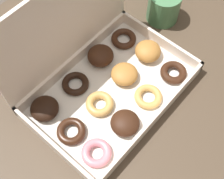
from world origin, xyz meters
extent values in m
plane|color=#564C44|center=(0.00, 0.00, 0.00)|extent=(8.00, 8.00, 0.00)
cube|color=#4C3D2D|center=(0.00, 0.00, 0.73)|extent=(1.07, 0.84, 0.03)
cylinder|color=#4C3D2D|center=(0.49, 0.37, 0.36)|extent=(0.06, 0.06, 0.72)
cube|color=silver|center=(-0.01, -0.02, 0.75)|extent=(0.39, 0.26, 0.01)
cube|color=silver|center=(-0.01, -0.15, 0.77)|extent=(0.39, 0.01, 0.04)
cube|color=silver|center=(-0.01, 0.10, 0.77)|extent=(0.39, 0.01, 0.04)
cube|color=silver|center=(-0.20, -0.02, 0.77)|extent=(0.01, 0.26, 0.04)
cube|color=silver|center=(0.19, -0.02, 0.77)|extent=(0.01, 0.26, 0.04)
cube|color=silver|center=(-0.01, 0.11, 0.91)|extent=(0.39, 0.01, 0.24)
torus|color=pink|center=(-0.15, -0.10, 0.76)|extent=(0.07, 0.07, 0.02)
ellipsoid|color=#381E11|center=(-0.05, -0.11, 0.77)|extent=(0.07, 0.07, 0.04)
torus|color=tan|center=(0.04, -0.10, 0.76)|extent=(0.07, 0.07, 0.02)
torus|color=#381E11|center=(0.13, -0.11, 0.76)|extent=(0.07, 0.07, 0.02)
torus|color=#381E11|center=(-0.15, -0.03, 0.76)|extent=(0.07, 0.07, 0.02)
torus|color=tan|center=(-0.05, -0.03, 0.76)|extent=(0.07, 0.07, 0.02)
ellipsoid|color=#B77A38|center=(0.05, -0.02, 0.77)|extent=(0.07, 0.07, 0.03)
ellipsoid|color=#B77A38|center=(0.14, -0.02, 0.77)|extent=(0.07, 0.07, 0.04)
ellipsoid|color=black|center=(-0.15, 0.06, 0.77)|extent=(0.07, 0.07, 0.03)
torus|color=black|center=(-0.05, 0.06, 0.76)|extent=(0.07, 0.07, 0.02)
ellipsoid|color=#381E11|center=(0.05, 0.06, 0.77)|extent=(0.07, 0.07, 0.04)
torus|color=#381E11|center=(0.13, 0.06, 0.76)|extent=(0.07, 0.07, 0.02)
cylinder|color=#4C8456|center=(0.27, 0.03, 0.79)|extent=(0.09, 0.09, 0.09)
camera|label=1|loc=(-0.28, -0.27, 1.43)|focal=50.00mm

